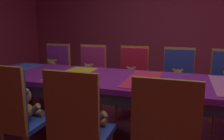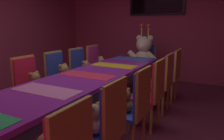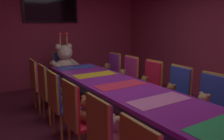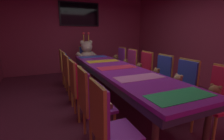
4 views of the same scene
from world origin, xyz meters
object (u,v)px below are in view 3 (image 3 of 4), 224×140
(teddy_left_2, at_px, (87,111))
(chair_right_3, at_px, (150,82))
(teddy_left_1, at_px, (118,132))
(teddy_right_3, at_px, (144,84))
(chair_right_2, at_px, (177,91))
(teddy_left_5, at_px, (46,80))
(chair_left_1, at_px, (105,136))
(king_teddy_bear, at_px, (65,61))
(chair_left_4, at_px, (48,88))
(chair_right_1, at_px, (210,102))
(teddy_right_2, at_px, (171,93))
(teddy_left_3, at_px, (69,96))
(throne_chair, at_px, (63,68))
(chair_left_2, at_px, (76,113))
(wall_tv, at_px, (51,6))
(teddy_right_5, at_px, (107,71))
(chair_left_5, at_px, (38,80))
(teddy_right_1, at_px, (203,105))
(teddy_left_4, at_px, (56,87))
(chair_right_5, at_px, (112,70))
(chair_left_3, at_px, (59,98))
(banquet_table, at_px, (121,90))
(teddy_right_4, at_px, (123,77))
(chair_right_4, at_px, (128,75))

(teddy_left_2, height_order, chair_right_3, chair_right_3)
(teddy_left_1, xyz_separation_m, teddy_right_3, (1.41, 1.26, -0.02))
(chair_right_2, bearing_deg, teddy_left_5, -50.06)
(chair_left_1, xyz_separation_m, teddy_left_1, (0.15, -0.00, -0.01))
(chair_right_3, bearing_deg, king_teddy_bear, -66.43)
(chair_left_4, bearing_deg, chair_right_1, -48.49)
(chair_left_4, height_order, teddy_left_5, chair_left_4)
(teddy_left_1, relative_size, teddy_right_2, 1.14)
(teddy_left_3, height_order, throne_chair, throne_chair)
(chair_left_2, distance_m, wall_tv, 3.80)
(teddy_left_1, xyz_separation_m, teddy_right_5, (1.38, 2.50, 0.00))
(chair_left_1, xyz_separation_m, teddy_right_5, (1.53, 2.50, -0.00))
(chair_left_5, relative_size, teddy_right_1, 3.20)
(teddy_left_4, height_order, chair_right_3, chair_right_3)
(teddy_left_1, distance_m, teddy_right_3, 1.89)
(teddy_left_4, xyz_separation_m, chair_right_5, (1.51, 0.61, 0.01))
(teddy_left_3, bearing_deg, chair_left_3, -180.00)
(chair_left_3, xyz_separation_m, teddy_left_3, (0.15, 0.00, 0.00))
(banquet_table, relative_size, teddy_right_1, 12.32)
(chair_left_1, relative_size, teddy_right_2, 3.43)
(teddy_left_1, bearing_deg, chair_left_3, 96.67)
(chair_left_5, distance_m, chair_right_5, 1.66)
(teddy_left_1, height_order, king_teddy_bear, king_teddy_bear)
(teddy_left_5, xyz_separation_m, throne_chair, (0.68, 0.92, 0.01))
(chair_left_3, relative_size, wall_tv, 0.70)
(teddy_left_5, bearing_deg, chair_left_2, -95.21)
(teddy_right_2, relative_size, wall_tv, 0.21)
(chair_right_3, bearing_deg, teddy_right_2, 77.12)
(chair_left_4, xyz_separation_m, chair_right_1, (1.64, -1.85, 0.00))
(chair_left_1, distance_m, teddy_right_1, 1.52)
(teddy_right_2, relative_size, throne_chair, 0.29)
(teddy_left_2, relative_size, chair_right_5, 0.34)
(teddy_right_1, bearing_deg, chair_left_2, -21.99)
(teddy_right_1, bearing_deg, chair_left_1, 1.39)
(teddy_right_3, relative_size, wall_tv, 0.20)
(chair_left_4, bearing_deg, teddy_right_2, -39.21)
(chair_left_3, relative_size, chair_right_1, 1.00)
(banquet_table, bearing_deg, throne_chair, 90.00)
(chair_left_2, bearing_deg, chair_left_4, 88.69)
(chair_left_3, distance_m, chair_right_1, 2.08)
(teddy_left_3, relative_size, teddy_left_4, 1.12)
(chair_left_1, relative_size, chair_right_3, 1.00)
(chair_right_3, bearing_deg, teddy_right_4, -75.60)
(teddy_left_5, relative_size, chair_right_3, 0.32)
(teddy_right_2, bearing_deg, chair_left_2, -0.52)
(teddy_left_1, distance_m, teddy_right_5, 2.86)
(chair_right_1, height_order, chair_right_3, same)
(chair_right_4, bearing_deg, king_teddy_bear, -57.79)
(chair_left_5, relative_size, king_teddy_bear, 1.01)
(teddy_left_5, bearing_deg, teddy_left_3, -90.70)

